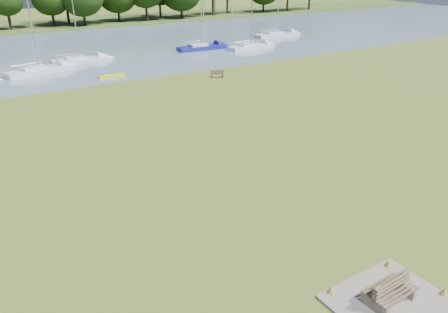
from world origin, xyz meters
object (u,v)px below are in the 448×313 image
sailboat_5 (277,34)px  kayak (112,76)px  sailboat_4 (38,69)px  sailboat_0 (251,45)px  sailboat_2 (79,59)px  riverbank_bench (217,74)px  bench_pair (390,291)px  sailboat_6 (201,46)px

sailboat_5 → kayak: bearing=-156.5°
sailboat_5 → sailboat_4: bearing=-168.0°
sailboat_0 → sailboat_5: size_ratio=1.10×
kayak → sailboat_0: 23.11m
sailboat_0 → sailboat_2: 23.52m
riverbank_bench → sailboat_2: size_ratio=0.17×
sailboat_0 → riverbank_bench: bearing=-140.1°
bench_pair → kayak: bench_pair is taller
sailboat_2 → sailboat_6: (16.91, -0.63, 0.06)m
bench_pair → riverbank_bench: (12.23, 32.31, -0.08)m
riverbank_bench → sailboat_4: 19.97m
riverbank_bench → sailboat_6: sailboat_6 is taller
sailboat_4 → sailboat_6: 22.57m
sailboat_0 → sailboat_6: size_ratio=1.29×
sailboat_5 → sailboat_6: (-16.24, -3.54, 0.01)m
kayak → sailboat_0: size_ratio=0.28×
sailboat_0 → sailboat_5: bearing=30.6°
kayak → sailboat_6: sailboat_6 is taller
bench_pair → sailboat_0: bearing=58.3°
sailboat_4 → sailboat_0: bearing=-14.3°
bench_pair → sailboat_0: sailboat_0 is taller
riverbank_bench → sailboat_6: bearing=87.5°
sailboat_6 → sailboat_0: bearing=-23.6°
bench_pair → sailboat_0: size_ratio=0.19×
kayak → sailboat_5: bearing=23.1°
bench_pair → sailboat_5: (34.93, 50.84, 0.04)m
riverbank_bench → sailboat_2: sailboat_2 is taller
bench_pair → sailboat_4: sailboat_4 is taller
bench_pair → kayak: (2.65, 38.39, -0.32)m
kayak → sailboat_4: bearing=138.7°
riverbank_bench → sailboat_5: size_ratio=0.16×
sailboat_2 → sailboat_4: sailboat_2 is taller
sailboat_4 → sailboat_5: (38.62, 6.48, 0.00)m
bench_pair → sailboat_0: (25.00, 44.23, 0.04)m
sailboat_5 → sailboat_6: size_ratio=1.17×
riverbank_bench → kayak: (-9.59, 6.08, -0.24)m
sailboat_4 → sailboat_6: bearing=-6.6°
sailboat_4 → riverbank_bench: bearing=-51.2°
sailboat_0 → sailboat_6: 7.03m
bench_pair → sailboat_5: sailboat_5 is taller
bench_pair → sailboat_6: bearing=66.2°
bench_pair → sailboat_5: size_ratio=0.21×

